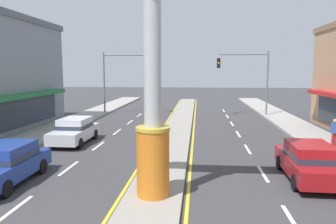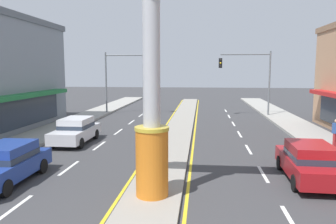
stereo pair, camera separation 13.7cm
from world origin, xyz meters
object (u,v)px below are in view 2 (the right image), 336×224
sedan_far_right_lane (6,163)px  sedan_near_left_lane (76,130)px  district_sign (151,64)px  sedan_near_right_lane (309,162)px  traffic_light_right_side (251,72)px  traffic_light_left_side (123,72)px  pedestrian_near_kerb (336,132)px

sedan_far_right_lane → sedan_near_left_lane: same height
district_sign → sedan_far_right_lane: (-5.96, 1.06, -3.82)m
district_sign → sedan_near_right_lane: bearing=22.9°
district_sign → sedan_near_left_lane: district_sign is taller
sedan_near_left_lane → traffic_light_right_side: bearing=46.3°
traffic_light_left_side → pedestrian_near_kerb: bearing=-42.6°
traffic_light_left_side → traffic_light_right_side: bearing=-2.6°
pedestrian_near_kerb → traffic_light_right_side: bearing=101.4°
traffic_light_right_side → sedan_far_right_lane: traffic_light_right_side is taller
traffic_light_right_side → sedan_near_left_lane: bearing=-133.7°
sedan_far_right_lane → pedestrian_near_kerb: (14.89, 6.52, 0.30)m
district_sign → pedestrian_near_kerb: (8.93, 7.57, -3.52)m
district_sign → pedestrian_near_kerb: bearing=40.3°
district_sign → traffic_light_right_side: (6.24, 20.93, -0.36)m
pedestrian_near_kerb → sedan_near_right_lane: bearing=-120.5°
sedan_near_right_lane → district_sign: bearing=-157.1°
sedan_near_right_lane → sedan_far_right_lane: (-11.91, -1.46, 0.00)m
sedan_near_left_lane → traffic_light_left_side: bearing=91.2°
sedan_near_right_lane → sedan_far_right_lane: 12.00m
traffic_light_left_side → pedestrian_near_kerb: 20.83m
traffic_light_left_side → sedan_near_left_lane: (0.29, -13.33, -3.46)m
traffic_light_left_side → pedestrian_near_kerb: traffic_light_left_side is taller
sedan_near_right_lane → sedan_far_right_lane: same height
sedan_near_right_lane → pedestrian_near_kerb: (2.98, 5.06, 0.30)m
traffic_light_left_side → sedan_near_left_lane: traffic_light_left_side is taller
traffic_light_left_side → sedan_near_left_lane: bearing=-88.8°
traffic_light_right_side → sedan_near_right_lane: size_ratio=1.43×
pedestrian_near_kerb → sedan_far_right_lane: bearing=-156.3°
sedan_far_right_lane → traffic_light_left_side: bearing=90.8°
district_sign → sedan_near_left_lane: (-5.95, 8.17, -3.82)m
district_sign → sedan_near_right_lane: size_ratio=1.97×
traffic_light_right_side → sedan_near_right_lane: (-0.29, -18.42, -3.46)m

